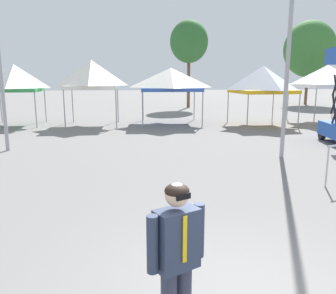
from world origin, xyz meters
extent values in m
cylinder|color=#9E9EA3|center=(-6.10, 16.05, 1.06)|extent=(0.06, 0.06, 2.12)
cylinder|color=#9E9EA3|center=(-8.75, 18.63, 1.06)|extent=(0.06, 0.06, 2.12)
cylinder|color=#9E9EA3|center=(-6.14, 18.67, 1.06)|extent=(0.06, 0.06, 2.12)
pyramid|color=white|center=(-7.43, 17.34, 2.78)|extent=(2.78, 2.78, 1.33)
cube|color=green|center=(-7.43, 17.34, 2.02)|extent=(2.76, 2.76, 0.20)
cylinder|color=#9E9EA3|center=(-4.45, 15.31, 1.14)|extent=(0.06, 0.06, 2.27)
cylinder|color=#9E9EA3|center=(-1.72, 15.25, 1.14)|extent=(0.06, 0.06, 2.27)
cylinder|color=#9E9EA3|center=(-4.40, 18.04, 1.14)|extent=(0.06, 0.06, 2.27)
cylinder|color=#9E9EA3|center=(-1.67, 17.98, 1.14)|extent=(0.06, 0.06, 2.27)
pyramid|color=white|center=(-3.06, 16.64, 2.97)|extent=(2.92, 2.92, 1.40)
cube|color=white|center=(-3.06, 16.64, 2.17)|extent=(2.90, 2.90, 0.20)
cylinder|color=#9E9EA3|center=(-0.30, 15.26, 1.07)|extent=(0.06, 0.06, 2.14)
cylinder|color=#9E9EA3|center=(3.00, 15.04, 1.07)|extent=(0.06, 0.06, 2.14)
cylinder|color=#9E9EA3|center=(-0.09, 18.56, 1.07)|extent=(0.06, 0.06, 2.14)
cylinder|color=#9E9EA3|center=(3.21, 18.34, 1.07)|extent=(0.06, 0.06, 2.14)
pyramid|color=white|center=(1.46, 16.80, 2.70)|extent=(3.69, 3.69, 1.12)
cube|color=#3359B2|center=(1.46, 16.80, 2.04)|extent=(3.66, 3.66, 0.20)
cylinder|color=#9E9EA3|center=(5.16, 13.89, 1.02)|extent=(0.06, 0.06, 2.04)
cylinder|color=#9E9EA3|center=(8.12, 14.05, 1.02)|extent=(0.06, 0.06, 2.04)
cylinder|color=#9E9EA3|center=(5.00, 16.85, 1.02)|extent=(0.06, 0.06, 2.04)
cylinder|color=#9E9EA3|center=(7.96, 17.01, 1.02)|extent=(0.06, 0.06, 2.04)
pyramid|color=white|center=(6.56, 15.45, 2.69)|extent=(3.27, 3.27, 1.32)
cube|color=yellow|center=(6.56, 15.45, 1.94)|extent=(3.24, 3.24, 0.20)
cylinder|color=#9E9EA3|center=(9.45, 14.74, 1.16)|extent=(0.06, 0.06, 2.32)
cylinder|color=#9E9EA3|center=(9.42, 17.97, 1.16)|extent=(0.06, 0.06, 2.32)
cylinder|color=#9E9EA3|center=(12.65, 18.01, 1.16)|extent=(0.06, 0.06, 2.32)
pyramid|color=white|center=(11.05, 16.37, 2.89)|extent=(3.43, 3.43, 1.14)
cube|color=white|center=(11.05, 16.37, 2.22)|extent=(3.40, 3.40, 0.20)
cylinder|color=black|center=(7.39, 10.53, 0.24)|extent=(0.25, 0.50, 0.48)
cylinder|color=black|center=(7.36, 9.66, 1.23)|extent=(0.22, 0.86, 1.65)
cylinder|color=black|center=(7.36, 9.66, 1.23)|extent=(0.22, 0.86, 1.65)
cube|color=#2D3851|center=(-0.88, -0.53, 1.22)|extent=(0.48, 0.40, 0.60)
cylinder|color=#2D3851|center=(-1.12, -0.64, 1.24)|extent=(0.11, 0.11, 0.56)
cylinder|color=#2D3851|center=(-0.64, -0.41, 1.24)|extent=(0.11, 0.11, 0.56)
sphere|color=beige|center=(-0.88, -0.53, 1.67)|extent=(0.23, 0.23, 0.23)
ellipsoid|color=black|center=(-0.88, -0.53, 1.71)|extent=(0.23, 0.23, 0.14)
cube|color=black|center=(-0.83, -0.62, 1.68)|extent=(0.15, 0.09, 0.06)
cube|color=yellow|center=(-0.82, -0.64, 1.27)|extent=(0.04, 0.03, 0.46)
cylinder|color=#9E9EA3|center=(4.08, 7.51, 4.48)|extent=(0.14, 0.14, 8.97)
cylinder|color=brown|center=(4.56, 27.41, 2.23)|extent=(0.28, 0.28, 4.45)
ellipsoid|color=#2D662D|center=(4.56, 27.41, 5.79)|extent=(3.35, 3.35, 3.69)
cylinder|color=brown|center=(17.12, 29.59, 1.73)|extent=(0.28, 0.28, 3.46)
ellipsoid|color=#387233|center=(17.12, 29.59, 5.45)|extent=(4.98, 4.98, 5.47)
cylinder|color=#B7BABF|center=(3.70, 4.23, 0.53)|extent=(0.04, 0.04, 1.05)
camera|label=1|loc=(-1.36, -3.54, 2.75)|focal=36.77mm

